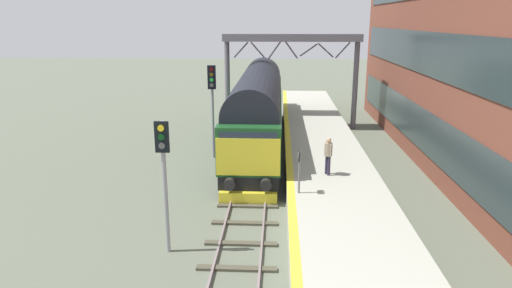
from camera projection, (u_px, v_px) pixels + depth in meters
The scene contains 9 objects.
ground_plane at pixel (252, 180), 21.80m from camera, with size 140.00×140.00×0.00m, color #5D6452.
track_main at pixel (252, 179), 21.79m from camera, with size 2.50×60.00×0.15m.
station_platform at pixel (328, 172), 21.49m from camera, with size 4.00×44.00×1.01m.
diesel_locomotive at pixel (258, 106), 27.03m from camera, with size 2.74×18.28×4.68m.
signal_post_near at pixel (164, 170), 14.34m from camera, with size 0.44×0.22×4.45m.
signal_post_mid at pixel (212, 99), 24.53m from camera, with size 0.44×0.22×5.12m.
platform_number_sign at pixel (299, 165), 17.21m from camera, with size 0.10×0.44×1.67m.
waiting_passenger at pixel (328, 152), 19.31m from camera, with size 0.45×0.48×1.64m.
overhead_footbridge at pixel (292, 44), 30.90m from camera, with size 9.30×2.00×6.54m.
Camera 1 is at (1.23, -20.52, 7.46)m, focal length 31.85 mm.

